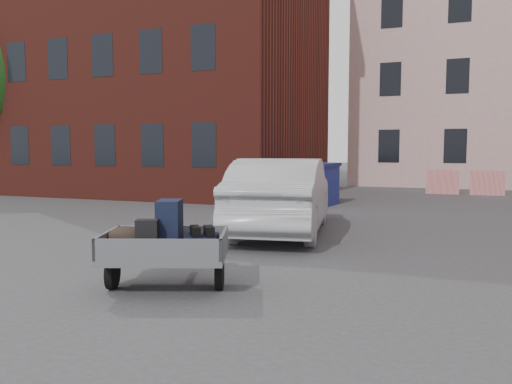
% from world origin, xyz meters
% --- Properties ---
extents(ground, '(120.00, 120.00, 0.00)m').
position_xyz_m(ground, '(0.00, 0.00, 0.00)').
color(ground, '#38383A').
rests_on(ground, ground).
extents(building_brick, '(12.00, 10.00, 14.00)m').
position_xyz_m(building_brick, '(-9.00, 13.00, 7.00)').
color(building_brick, '#591E16').
rests_on(building_brick, ground).
extents(far_building, '(6.00, 6.00, 8.00)m').
position_xyz_m(far_building, '(-20.00, 22.00, 4.00)').
color(far_building, maroon).
rests_on(far_building, ground).
extents(barriers, '(4.70, 0.18, 1.00)m').
position_xyz_m(barriers, '(4.20, 15.00, 0.50)').
color(barriers, red).
rests_on(barriers, ground).
extents(trailer, '(1.88, 1.98, 1.20)m').
position_xyz_m(trailer, '(-0.93, -1.32, 0.61)').
color(trailer, black).
rests_on(trailer, ground).
extents(dumpster, '(3.52, 2.10, 1.40)m').
position_xyz_m(dumpster, '(-2.51, 9.30, 0.71)').
color(dumpster, navy).
rests_on(dumpster, ground).
extents(silver_car, '(2.57, 5.28, 1.67)m').
position_xyz_m(silver_car, '(-0.84, 3.57, 0.83)').
color(silver_car, '#B3B5BB').
rests_on(silver_car, ground).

